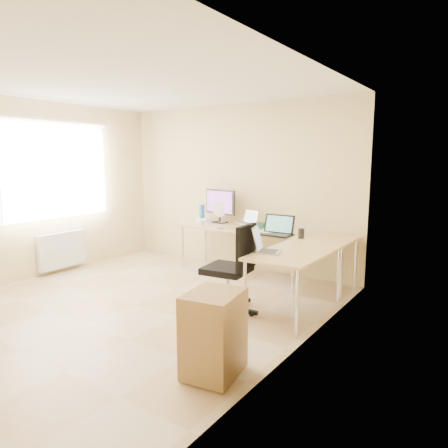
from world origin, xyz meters
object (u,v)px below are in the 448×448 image
Objects in this scene: monitor at (220,206)px; cabinet at (214,333)px; office_chair at (227,269)px; water_bottle at (202,214)px; desk_fan at (222,213)px; laptop_black at (276,225)px; desk_return at (295,282)px; laptop_return at (267,242)px; keyboard at (258,231)px; mug at (202,223)px; desk_main at (263,254)px; laptop_center at (247,217)px.

cabinet is (1.91, -2.82, -0.64)m from monitor.
office_chair is 1.43m from cabinet.
water_bottle is 0.32m from desk_fan.
desk_return is at bearing -49.81° from laptop_black.
desk_fan is at bearing 29.77° from laptop_return.
monitor is (-1.88, 1.20, 0.64)m from desk_return.
office_chair is (0.29, -1.22, -0.24)m from keyboard.
mug is 0.32m from water_bottle.
desk_main is 1.53m from laptop_return.
monitor reaches higher than desk_fan.
keyboard is at bearing -86.80° from desk_main.
monitor is at bearing 158.62° from desk_fan.
laptop_black is (1.25, -0.48, -0.13)m from monitor.
office_chair is at bearing 110.32° from cabinet.
water_bottle is 2.25m from laptop_return.
monitor is at bearing 120.09° from office_chair.
desk_main is 2.81m from cabinet.
laptop_center is 0.40m from keyboard.
laptop_return reaches higher than cabinet.
cabinet is at bearing -74.92° from laptop_black.
office_chair reaches higher than mug.
laptop_black is at bearing 3.82° from laptop_return.
cabinet is at bearing -47.84° from keyboard.
laptop_return is at bearing -33.90° from water_bottle.
laptop_center is 1.60m from office_chair.
monitor is 0.63m from laptop_center.
desk_return is (0.98, -1.00, 0.00)m from desk_main.
monitor is 0.12m from desk_fan.
laptop_black is 1.31m from desk_fan.
desk_fan reaches higher than mug.
desk_main is at bearing -0.63° from water_bottle.
keyboard reaches higher than desk_main.
office_chair reaches higher than desk_return.
desk_return is at bearing -25.73° from water_bottle.
mug is 1.97m from laptop_return.
laptop_return is (1.61, -1.44, -0.04)m from desk_fan.
water_bottle is (-2.10, 1.01, 0.51)m from desk_return.
laptop_center is 3.18× the size of mug.
water_bottle is at bearing 168.29° from laptop_black.
keyboard is (0.31, -0.21, -0.14)m from laptop_center.
keyboard is at bearing 96.47° from office_chair.
laptop_return is 0.50× the size of cabinet.
laptop_black is at bearing -4.11° from laptop_center.
desk_fan is at bearing 157.99° from laptop_black.
office_chair reaches higher than cabinet.
laptop_black reaches higher than laptop_center.
keyboard is at bearing -9.02° from water_bottle.
laptop_center is 0.71m from mug.
keyboard is 4.99× the size of mug.
water_bottle reaches higher than laptop_return.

